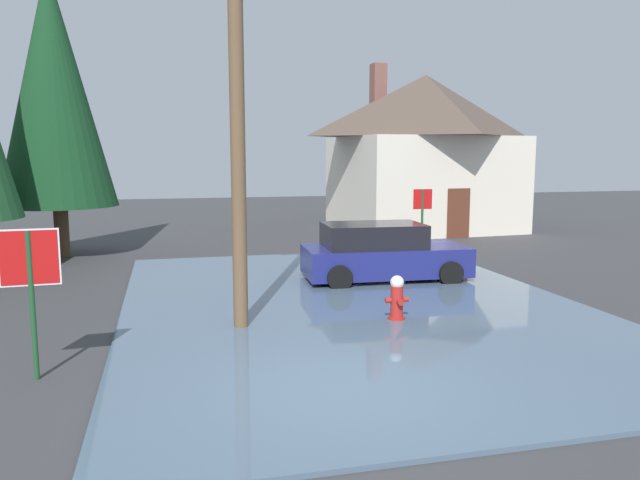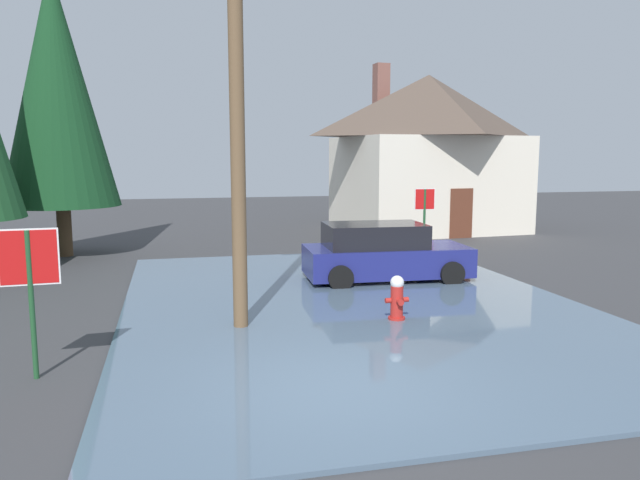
# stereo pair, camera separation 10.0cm
# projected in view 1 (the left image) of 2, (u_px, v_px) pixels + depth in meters

# --- Properties ---
(ground_plane) EXTENTS (80.00, 80.00, 0.10)m
(ground_plane) POSITION_uv_depth(u_px,v_px,m) (344.00, 397.00, 8.69)
(ground_plane) COLOR #38383A
(flood_puddle) EXTENTS (9.90, 13.93, 0.07)m
(flood_puddle) POSITION_uv_depth(u_px,v_px,m) (351.00, 304.00, 13.72)
(flood_puddle) COLOR #4C6075
(flood_puddle) RESTS_ON ground
(lane_stop_bar) EXTENTS (4.46, 0.45, 0.01)m
(lane_stop_bar) POSITION_uv_depth(u_px,v_px,m) (393.00, 440.00, 7.28)
(lane_stop_bar) COLOR silver
(lane_stop_bar) RESTS_ON ground
(stop_sign_near) EXTENTS (0.85, 0.08, 2.29)m
(stop_sign_near) POSITION_uv_depth(u_px,v_px,m) (30.00, 272.00, 9.02)
(stop_sign_near) COLOR #1E4C28
(stop_sign_near) RESTS_ON ground
(fire_hydrant) EXTENTS (0.48, 0.41, 0.96)m
(fire_hydrant) POSITION_uv_depth(u_px,v_px,m) (397.00, 299.00, 12.31)
(fire_hydrant) COLOR #AD231E
(fire_hydrant) RESTS_ON ground
(utility_pole) EXTENTS (1.60, 0.28, 8.87)m
(utility_pole) POSITION_uv_depth(u_px,v_px,m) (237.00, 85.00, 11.23)
(utility_pole) COLOR brown
(utility_pole) RESTS_ON ground
(stop_sign_far) EXTENTS (0.70, 0.08, 2.23)m
(stop_sign_far) POSITION_uv_depth(u_px,v_px,m) (422.00, 208.00, 20.44)
(stop_sign_far) COLOR #1E4C28
(stop_sign_far) RESTS_ON ground
(house) EXTENTS (8.20, 7.02, 7.31)m
(house) POSITION_uv_depth(u_px,v_px,m) (424.00, 150.00, 27.13)
(house) COLOR silver
(house) RESTS_ON ground
(parked_car) EXTENTS (4.40, 2.29, 1.55)m
(parked_car) POSITION_uv_depth(u_px,v_px,m) (382.00, 253.00, 16.33)
(parked_car) COLOR navy
(parked_car) RESTS_ON ground
(pine_tree_mid_left) EXTENTS (3.71, 3.71, 9.27)m
(pine_tree_mid_left) POSITION_uv_depth(u_px,v_px,m) (53.00, 88.00, 19.60)
(pine_tree_mid_left) COLOR #4C3823
(pine_tree_mid_left) RESTS_ON ground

